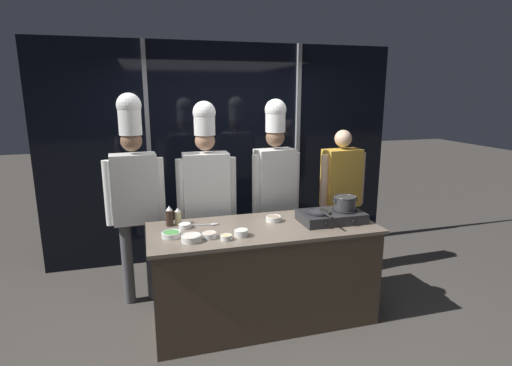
% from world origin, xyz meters
% --- Properties ---
extents(ground_plane, '(24.00, 24.00, 0.00)m').
position_xyz_m(ground_plane, '(0.00, 0.00, 0.00)').
color(ground_plane, '#47423D').
extents(window_wall_back, '(4.45, 0.09, 2.70)m').
position_xyz_m(window_wall_back, '(0.00, 1.63, 1.35)').
color(window_wall_back, black).
rests_on(window_wall_back, ground_plane).
extents(demo_counter, '(2.06, 0.83, 0.92)m').
position_xyz_m(demo_counter, '(0.00, 0.00, 0.46)').
color(demo_counter, '#4C3D2D').
rests_on(demo_counter, ground_plane).
extents(portable_stove, '(0.59, 0.38, 0.11)m').
position_xyz_m(portable_stove, '(0.65, -0.04, 0.97)').
color(portable_stove, '#28282B').
rests_on(portable_stove, demo_counter).
extents(frying_pan, '(0.24, 0.41, 0.04)m').
position_xyz_m(frying_pan, '(0.52, -0.04, 1.05)').
color(frying_pan, '#232326').
rests_on(frying_pan, portable_stove).
extents(stock_pot, '(0.23, 0.21, 0.13)m').
position_xyz_m(stock_pot, '(0.79, -0.04, 1.09)').
color(stock_pot, '#333335').
rests_on(stock_pot, portable_stove).
extents(squeeze_bottle_soy, '(0.07, 0.07, 0.19)m').
position_xyz_m(squeeze_bottle_soy, '(-0.82, 0.25, 1.01)').
color(squeeze_bottle_soy, '#332319').
rests_on(squeeze_bottle_soy, demo_counter).
extents(squeeze_bottle_oil, '(0.06, 0.06, 0.16)m').
position_xyz_m(squeeze_bottle_oil, '(-0.74, 0.28, 0.99)').
color(squeeze_bottle_oil, beige).
rests_on(squeeze_bottle_oil, demo_counter).
extents(prep_bowl_mushrooms, '(0.14, 0.14, 0.05)m').
position_xyz_m(prep_bowl_mushrooms, '(0.13, 0.12, 0.95)').
color(prep_bowl_mushrooms, white).
rests_on(prep_bowl_mushrooms, demo_counter).
extents(prep_bowl_onion, '(0.17, 0.17, 0.06)m').
position_xyz_m(prep_bowl_onion, '(-0.67, -0.19, 0.95)').
color(prep_bowl_onion, white).
rests_on(prep_bowl_onion, demo_counter).
extents(prep_bowl_bean_sprouts, '(0.12, 0.12, 0.06)m').
position_xyz_m(prep_bowl_bean_sprouts, '(-0.25, -0.19, 0.95)').
color(prep_bowl_bean_sprouts, white).
rests_on(prep_bowl_bean_sprouts, demo_counter).
extents(prep_bowl_rice, '(0.11, 0.11, 0.04)m').
position_xyz_m(prep_bowl_rice, '(-0.69, 0.15, 0.94)').
color(prep_bowl_rice, white).
rests_on(prep_bowl_rice, demo_counter).
extents(prep_bowl_scallions, '(0.17, 0.17, 0.05)m').
position_xyz_m(prep_bowl_scallions, '(-0.82, -0.05, 0.95)').
color(prep_bowl_scallions, white).
rests_on(prep_bowl_scallions, demo_counter).
extents(prep_bowl_ginger, '(0.10, 0.10, 0.04)m').
position_xyz_m(prep_bowl_ginger, '(-0.39, -0.23, 0.94)').
color(prep_bowl_ginger, white).
rests_on(prep_bowl_ginger, demo_counter).
extents(prep_bowl_chicken, '(0.12, 0.12, 0.05)m').
position_xyz_m(prep_bowl_chicken, '(-0.52, -0.16, 0.95)').
color(prep_bowl_chicken, white).
rests_on(prep_bowl_chicken, demo_counter).
extents(serving_spoon_slotted, '(0.25, 0.05, 0.02)m').
position_xyz_m(serving_spoon_slotted, '(-0.46, 0.17, 0.93)').
color(serving_spoon_slotted, '#B2B5BA').
rests_on(serving_spoon_slotted, demo_counter).
extents(chef_head, '(0.57, 0.25, 2.11)m').
position_xyz_m(chef_head, '(-1.11, 0.66, 1.23)').
color(chef_head, '#4C4C51').
rests_on(chef_head, ground_plane).
extents(chef_sous, '(0.61, 0.26, 2.03)m').
position_xyz_m(chef_sous, '(-0.41, 0.66, 1.17)').
color(chef_sous, '#2D3856').
rests_on(chef_sous, ground_plane).
extents(chef_line, '(0.55, 0.28, 2.04)m').
position_xyz_m(chef_line, '(0.34, 0.70, 1.21)').
color(chef_line, '#232326').
rests_on(chef_line, ground_plane).
extents(person_guest, '(0.56, 0.26, 1.70)m').
position_xyz_m(person_guest, '(1.16, 0.75, 1.03)').
color(person_guest, '#232326').
rests_on(person_guest, ground_plane).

